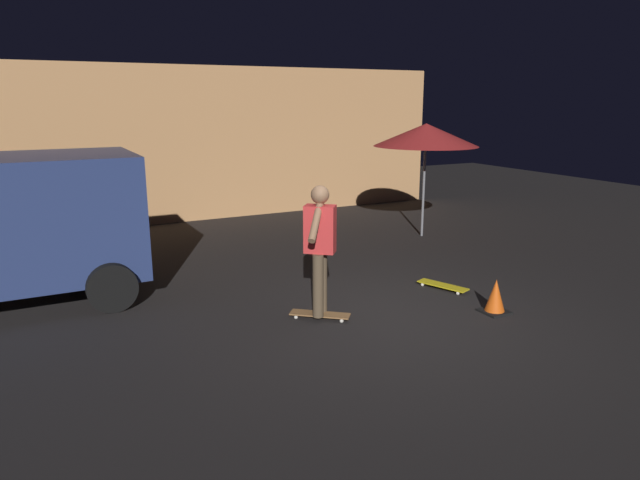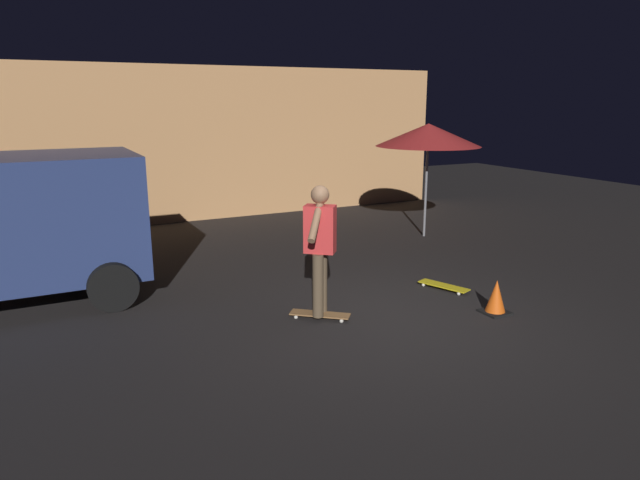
% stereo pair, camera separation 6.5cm
% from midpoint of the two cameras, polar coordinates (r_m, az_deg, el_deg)
% --- Properties ---
extents(ground_plane, '(28.00, 28.00, 0.00)m').
position_cam_midpoint_polar(ground_plane, '(7.53, 6.46, -7.86)').
color(ground_plane, black).
extents(low_building, '(11.24, 3.40, 3.51)m').
position_cam_midpoint_polar(low_building, '(15.40, -11.34, 9.76)').
color(low_building, tan).
rests_on(low_building, ground_plane).
extents(patio_umbrella, '(2.10, 2.10, 2.30)m').
position_cam_midpoint_polar(patio_umbrella, '(11.86, 10.31, 10.21)').
color(patio_umbrella, slate).
rests_on(patio_umbrella, ground_plane).
extents(skateboard_ridden, '(0.73, 0.65, 0.07)m').
position_cam_midpoint_polar(skateboard_ridden, '(7.50, -0.25, -7.40)').
color(skateboard_ridden, olive).
rests_on(skateboard_ridden, ground_plane).
extents(skateboard_spare, '(0.46, 0.80, 0.07)m').
position_cam_midpoint_polar(skateboard_spare, '(8.80, 11.87, -4.46)').
color(skateboard_spare, gold).
rests_on(skateboard_spare, ground_plane).
extents(skater, '(0.70, 0.81, 1.67)m').
position_cam_midpoint_polar(skater, '(7.20, -0.26, -0.10)').
color(skater, brown).
rests_on(skater, skateboard_ridden).
extents(traffic_cone, '(0.34, 0.34, 0.46)m').
position_cam_midpoint_polar(traffic_cone, '(7.98, 16.77, -5.49)').
color(traffic_cone, black).
rests_on(traffic_cone, ground_plane).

